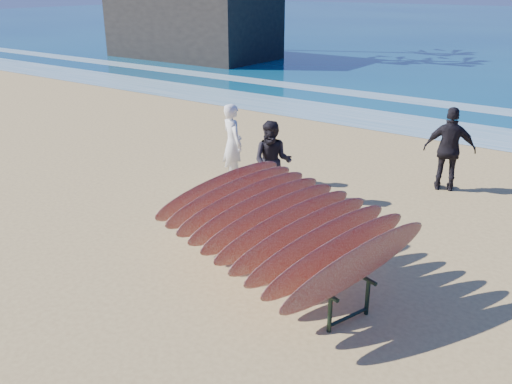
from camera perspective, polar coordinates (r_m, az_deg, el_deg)
ground at (r=8.30m, az=-3.25°, el=-7.77°), size 120.00×120.00×0.00m
foam_near at (r=16.77m, az=18.76°, el=6.30°), size 160.00×160.00×0.00m
foam_far at (r=20.07m, az=21.88°, el=8.23°), size 160.00×160.00×0.00m
surfboard_rack at (r=7.69m, az=2.28°, el=-3.26°), size 3.78×3.33×1.31m
person_white at (r=11.44m, az=-2.48°, el=5.12°), size 0.73×0.64×1.69m
person_dark_a at (r=10.42m, az=1.73°, el=3.21°), size 0.95×0.86×1.59m
person_dark_b at (r=11.64m, az=19.70°, el=4.25°), size 1.09×0.71×1.72m
building at (r=31.71m, az=-6.69°, el=17.48°), size 8.96×4.98×3.98m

